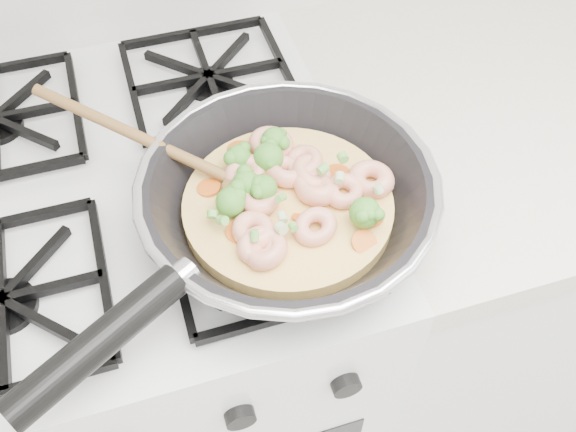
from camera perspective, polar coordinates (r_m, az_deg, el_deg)
name	(u,v)px	position (r m, az deg, el deg)	size (l,w,h in m)	color
stove	(171,343)	(1.22, -10.24, -10.88)	(0.60, 0.60, 0.92)	white
counter_right	(555,240)	(1.45, 22.35, -1.97)	(1.00, 0.60, 0.90)	white
skillet	(284,200)	(0.74, -0.37, 1.41)	(0.49, 0.41, 0.10)	black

